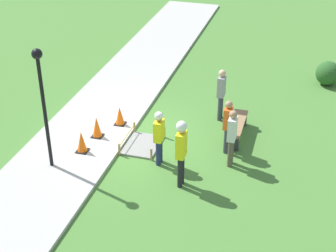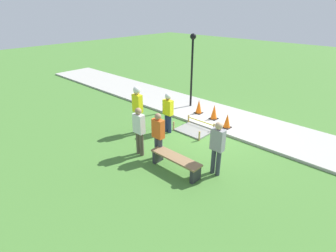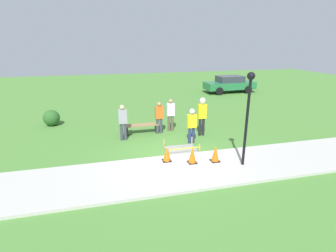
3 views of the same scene
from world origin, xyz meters
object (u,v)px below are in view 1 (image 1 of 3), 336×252
worker_supervisor (181,147)px  traffic_cone_far_patch (97,127)px  bystander_in_gray_shirt (232,135)px  bystander_in_white_shirt (221,92)px  traffic_cone_near_patch (120,116)px  bystander_in_orange_shirt (228,123)px  park_bench (237,127)px  traffic_cone_sidewalk_edge (82,142)px  lamppost_near (42,91)px  worker_assistant (159,134)px

worker_supervisor → traffic_cone_far_patch: bearing=-117.1°
bystander_in_gray_shirt → bystander_in_white_shirt: (-2.56, -0.80, 0.01)m
traffic_cone_far_patch → bystander_in_gray_shirt: bystander_in_gray_shirt is taller
traffic_cone_near_patch → bystander_in_orange_shirt: 3.60m
park_bench → bystander_in_orange_shirt: size_ratio=1.06×
traffic_cone_far_patch → traffic_cone_sidewalk_edge: size_ratio=1.01×
bystander_in_gray_shirt → worker_supervisor: bearing=-39.5°
worker_supervisor → bystander_in_orange_shirt: size_ratio=1.18×
traffic_cone_near_patch → bystander_in_white_shirt: (-1.41, 2.97, 0.60)m
worker_supervisor → lamppost_near: lamppost_near is taller
worker_supervisor → bystander_in_gray_shirt: worker_supervisor is taller
traffic_cone_near_patch → bystander_in_gray_shirt: (1.15, 3.76, 0.58)m
worker_assistant → bystander_in_orange_shirt: 2.07m
traffic_cone_sidewalk_edge → worker_assistant: size_ratio=0.40×
lamppost_near → worker_assistant: bearing=110.9°
traffic_cone_sidewalk_edge → worker_assistant: (-0.18, 2.30, 0.55)m
park_bench → lamppost_near: 6.01m
bystander_in_orange_shirt → park_bench: bearing=170.6°
traffic_cone_far_patch → bystander_in_orange_shirt: bearing=96.2°
worker_assistant → traffic_cone_far_patch: bearing=-108.4°
traffic_cone_near_patch → worker_supervisor: size_ratio=0.31×
worker_supervisor → traffic_cone_near_patch: bearing=-132.9°
traffic_cone_near_patch → bystander_in_orange_shirt: (0.48, 3.53, 0.54)m
traffic_cone_far_patch → bystander_in_white_shirt: 4.13m
worker_assistant → bystander_in_white_shirt: (-3.05, 1.16, 0.02)m
bystander_in_gray_shirt → bystander_in_orange_shirt: bearing=-160.5°
traffic_cone_near_patch → bystander_in_gray_shirt: bearing=73.0°
traffic_cone_sidewalk_edge → lamppost_near: size_ratio=0.19×
worker_supervisor → lamppost_near: 3.89m
worker_supervisor → worker_assistant: 1.22m
bystander_in_orange_shirt → bystander_in_white_shirt: 1.97m
traffic_cone_sidewalk_edge → worker_supervisor: 3.31m
worker_assistant → bystander_in_gray_shirt: (-0.50, 1.95, 0.01)m
park_bench → bystander_in_orange_shirt: 1.08m
traffic_cone_far_patch → bystander_in_gray_shirt: 4.21m
park_bench → bystander_in_gray_shirt: bearing=3.2°
traffic_cone_far_patch → lamppost_near: 2.76m
park_bench → bystander_in_white_shirt: size_ratio=1.00×
traffic_cone_near_patch → traffic_cone_sidewalk_edge: 1.89m
traffic_cone_sidewalk_edge → park_bench: traffic_cone_sidewalk_edge is taller
worker_supervisor → bystander_in_orange_shirt: 2.19m
park_bench → bystander_in_orange_shirt: bearing=-9.4°
bystander_in_white_shirt → bystander_in_orange_shirt: bearing=16.5°
traffic_cone_near_patch → lamppost_near: bearing=-20.4°
traffic_cone_far_patch → lamppost_near: lamppost_near is taller
traffic_cone_sidewalk_edge → bystander_in_orange_shirt: size_ratio=0.40×
bystander_in_orange_shirt → bystander_in_gray_shirt: bystander_in_gray_shirt is taller
traffic_cone_far_patch → bystander_in_white_shirt: bystander_in_white_shirt is taller
traffic_cone_near_patch → worker_supervisor: (2.48, 2.67, 0.80)m
lamppost_near → traffic_cone_far_patch: bearing=161.2°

